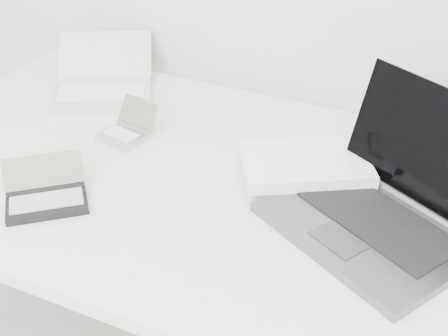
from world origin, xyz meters
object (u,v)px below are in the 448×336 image
at_px(desk, 246,206).
at_px(netbook_open_white, 103,85).
at_px(laptop_large, 357,192).
at_px(palmtop_charcoal, 46,197).

height_order(desk, netbook_open_white, netbook_open_white).
bearing_deg(desk, laptop_large, 6.44).
xyz_separation_m(laptop_large, netbook_open_white, (-0.72, 0.21, -0.02)).
bearing_deg(palmtop_charcoal, laptop_large, -16.71).
xyz_separation_m(netbook_open_white, palmtop_charcoal, (0.18, -0.45, -0.01)).
bearing_deg(netbook_open_white, laptop_large, -45.30).
xyz_separation_m(desk, netbook_open_white, (-0.50, 0.23, 0.07)).
xyz_separation_m(desk, laptop_large, (0.22, 0.02, 0.08)).
bearing_deg(palmtop_charcoal, desk, -7.01).
distance_m(laptop_large, netbook_open_white, 0.75).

